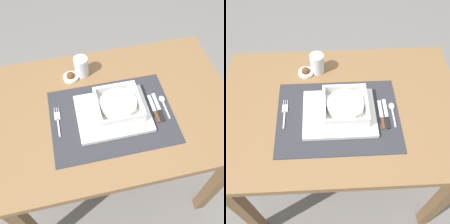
# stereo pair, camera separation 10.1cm
# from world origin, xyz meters

# --- Properties ---
(ground_plane) EXTENTS (6.00, 6.00, 0.00)m
(ground_plane) POSITION_xyz_m (0.00, 0.00, 0.00)
(ground_plane) COLOR slate
(dining_table) EXTENTS (0.98, 0.66, 0.71)m
(dining_table) POSITION_xyz_m (0.00, 0.00, 0.60)
(dining_table) COLOR brown
(dining_table) RESTS_ON ground
(placemat) EXTENTS (0.47, 0.34, 0.00)m
(placemat) POSITION_xyz_m (-0.01, -0.04, 0.71)
(placemat) COLOR #2D2D33
(placemat) RESTS_ON dining_table
(serving_plate) EXTENTS (0.28, 0.22, 0.02)m
(serving_plate) POSITION_xyz_m (-0.01, -0.04, 0.72)
(serving_plate) COLOR white
(serving_plate) RESTS_ON placemat
(porridge_bowl) EXTENTS (0.17, 0.17, 0.05)m
(porridge_bowl) POSITION_xyz_m (0.01, -0.03, 0.75)
(porridge_bowl) COLOR white
(porridge_bowl) RESTS_ON serving_plate
(fork) EXTENTS (0.02, 0.14, 0.00)m
(fork) POSITION_xyz_m (-0.22, -0.01, 0.72)
(fork) COLOR silver
(fork) RESTS_ON placemat
(spoon) EXTENTS (0.02, 0.11, 0.01)m
(spoon) POSITION_xyz_m (0.20, -0.02, 0.72)
(spoon) COLOR silver
(spoon) RESTS_ON placemat
(butter_knife) EXTENTS (0.01, 0.14, 0.01)m
(butter_knife) POSITION_xyz_m (0.17, -0.05, 0.72)
(butter_knife) COLOR black
(butter_knife) RESTS_ON placemat
(bread_knife) EXTENTS (0.01, 0.13, 0.01)m
(bread_knife) POSITION_xyz_m (0.15, -0.06, 0.72)
(bread_knife) COLOR #59331E
(bread_knife) RESTS_ON placemat
(drinking_glass) EXTENTS (0.06, 0.06, 0.09)m
(drinking_glass) POSITION_xyz_m (-0.09, 0.20, 0.75)
(drinking_glass) COLOR white
(drinking_glass) RESTS_ON dining_table
(condiment_saucer) EXTENTS (0.07, 0.07, 0.04)m
(condiment_saucer) POSITION_xyz_m (-0.14, 0.19, 0.72)
(condiment_saucer) COLOR white
(condiment_saucer) RESTS_ON dining_table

